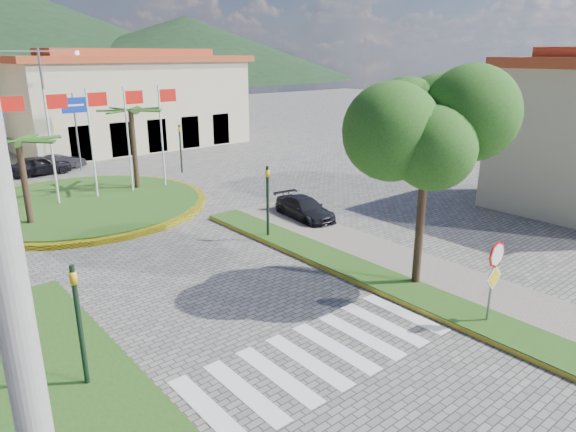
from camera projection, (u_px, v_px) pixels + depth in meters
sidewalk_right at (505, 311)px, 15.80m from camera, size 4.00×28.00×0.15m
verge_right at (484, 323)px, 15.06m from camera, size 1.60×28.00×0.18m
median_left at (36, 420)px, 11.08m from camera, size 5.00×14.00×0.18m
crosswalk at (319, 355)px, 13.62m from camera, size 8.00×3.00×0.01m
roundabout_island at (83, 204)px, 26.74m from camera, size 12.70×12.70×6.00m
stop_sign at (494, 269)px, 14.58m from camera, size 0.80×0.11×2.65m
deciduous_tree at (427, 136)px, 16.15m from camera, size 3.60×3.60×6.80m
utility_pole at (32, 410)px, 4.75m from camera, size 0.32×0.32×9.00m
traffic_light_left at (78, 316)px, 11.68m from camera, size 0.15×0.18×3.20m
traffic_light_right at (268, 195)px, 21.63m from camera, size 0.15×0.18×3.20m
traffic_light_far at (180, 144)px, 34.01m from camera, size 0.18×0.15×3.20m
direction_sign_east at (75, 119)px, 34.11m from camera, size 1.60×0.14×5.20m
street_lamp_centre at (46, 107)px, 31.89m from camera, size 4.80×0.16×8.00m
building_right at (131, 100)px, 43.42m from camera, size 19.08×9.54×8.05m
hill_far_east at (187, 49)px, 149.51m from camera, size 120.00×120.00×18.00m
car_dark_a at (40, 165)px, 33.77m from camera, size 3.80×1.62×1.28m
car_dark_b at (61, 162)px, 35.22m from camera, size 3.41×1.79×1.07m
car_side_right at (305, 209)px, 24.61m from camera, size 1.95×3.88×1.08m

